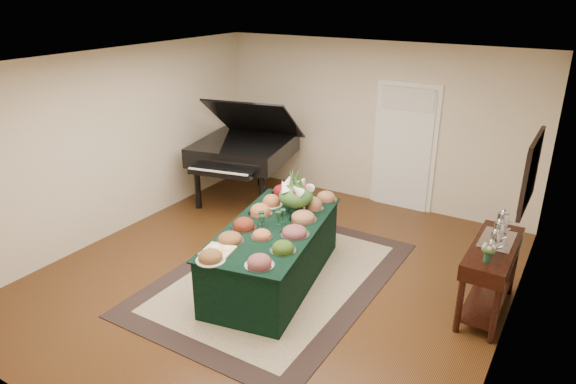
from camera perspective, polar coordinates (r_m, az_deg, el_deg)
The scene contains 14 objects.
ground at distance 6.78m, azimuth -1.34°, elevation -9.07°, with size 6.00×6.00×0.00m, color black.
area_rug at distance 6.71m, azimuth -1.32°, elevation -9.40°, with size 2.53×3.54×0.01m.
kitchen_doorway at distance 8.62m, azimuth 12.79°, elevation 4.74°, with size 1.05×0.07×2.10m.
buffet_table at distance 6.45m, azimuth -1.61°, elevation -6.86°, with size 1.48×2.43×0.77m.
food_platters at distance 6.31m, azimuth -1.44°, elevation -3.20°, with size 1.20×2.44×0.13m.
cutting_board at distance 5.75m, azimuth -7.73°, elevation -6.18°, with size 0.37×0.37×0.10m.
green_goblets at distance 6.27m, azimuth -1.87°, elevation -2.96°, with size 0.26×0.36×0.18m.
floral_centerpiece at distance 6.58m, azimuth 0.90°, elevation 0.03°, with size 0.46×0.46×0.46m.
grand_piano at distance 8.76m, azimuth -4.89°, elevation 4.79°, with size 1.82×2.03×1.82m.
wicker_basket at distance 8.20m, azimuth -2.39°, elevation -2.44°, with size 0.35×0.35×0.22m, color #A17641.
mahogany_sideboard at distance 6.17m, azimuth 21.71°, elevation -7.11°, with size 0.45×1.28×0.86m.
tea_service at distance 6.12m, azimuth 22.30°, elevation -4.17°, with size 0.34×0.74×0.30m.
pink_bouquet at distance 5.65m, azimuth 21.38°, elevation -5.97°, with size 0.16×0.16×0.21m.
wall_painting at distance 5.73m, azimuth 25.38°, elevation 2.01°, with size 0.05×0.95×0.75m.
Camera 1 is at (3.16, -4.88, 3.50)m, focal length 32.00 mm.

